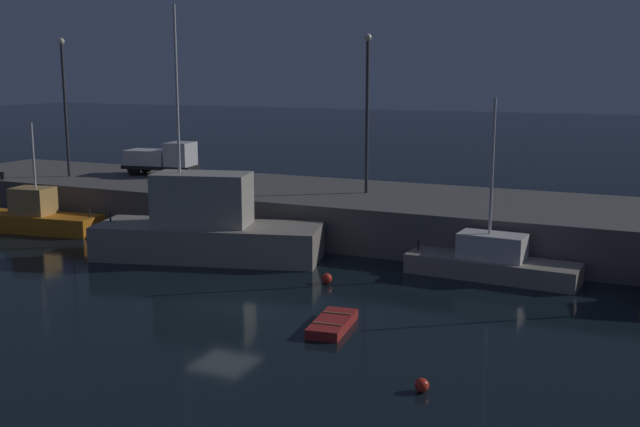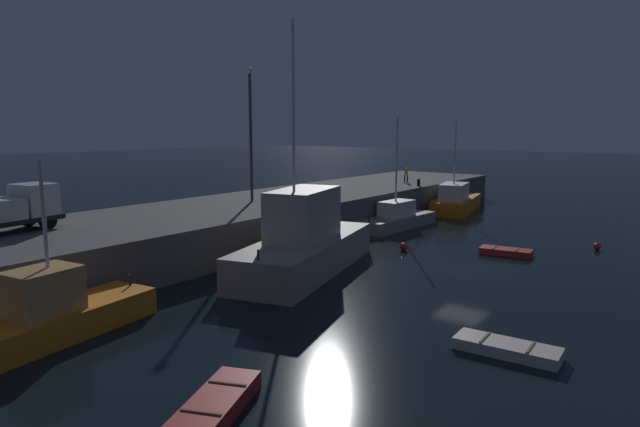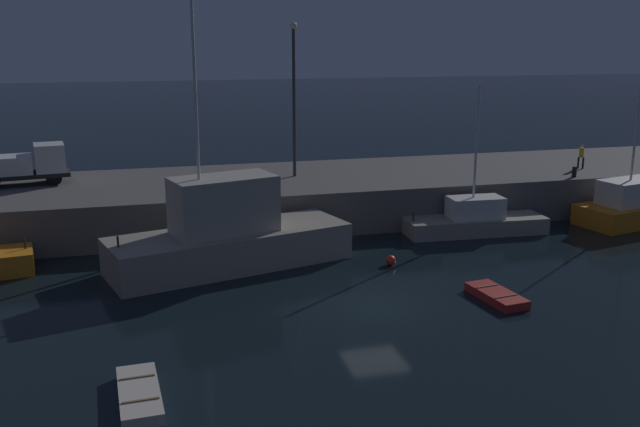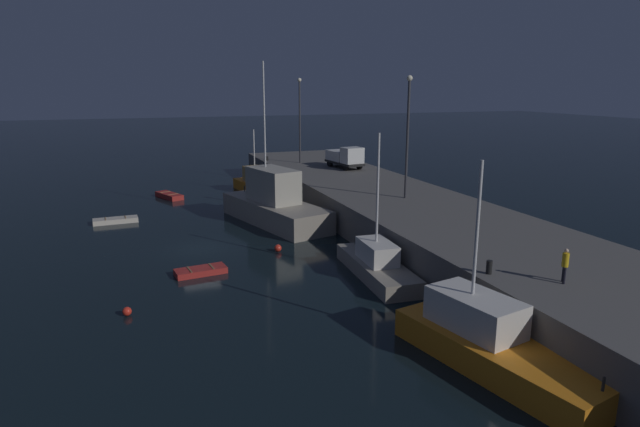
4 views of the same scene
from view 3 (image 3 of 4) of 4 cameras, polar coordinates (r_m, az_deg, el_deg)
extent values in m
plane|color=black|center=(29.45, 4.54, -7.51)|extent=(320.00, 320.00, 0.00)
cube|color=#5B5956|center=(43.52, -2.20, 1.40)|extent=(62.80, 10.51, 2.50)
cylinder|color=#262626|center=(36.17, -22.87, -2.27)|extent=(0.10, 0.10, 0.50)
cube|color=gray|center=(34.32, -7.31, -2.83)|extent=(12.23, 6.72, 1.78)
cube|color=#ADA899|center=(33.65, -7.84, 0.74)|extent=(5.34, 3.67, 2.69)
cylinder|color=silver|center=(32.39, -10.13, 10.08)|extent=(0.14, 0.14, 8.40)
cylinder|color=#262626|center=(32.42, -16.13, -2.21)|extent=(0.10, 0.10, 0.50)
cube|color=silver|center=(45.52, 24.02, 1.63)|extent=(4.25, 2.85, 1.46)
cylinder|color=silver|center=(44.82, 24.31, 5.97)|extent=(0.14, 0.14, 5.52)
cube|color=gray|center=(40.78, 12.49, -0.94)|extent=(8.14, 2.79, 0.93)
cube|color=silver|center=(40.51, 12.53, 0.50)|extent=(3.15, 1.79, 1.18)
cylinder|color=silver|center=(39.76, 12.62, 5.74)|extent=(0.14, 0.14, 6.31)
cylinder|color=#262626|center=(39.27, 7.61, -0.23)|extent=(0.10, 0.10, 0.50)
cube|color=beige|center=(22.88, -14.49, -14.09)|extent=(1.42, 3.54, 0.40)
cube|color=olive|center=(23.46, -14.65, -12.76)|extent=(1.11, 0.14, 0.04)
cube|color=olive|center=(22.10, -14.39, -14.51)|extent=(1.11, 0.14, 0.04)
cube|color=#B22823|center=(30.90, 14.16, -6.49)|extent=(1.61, 3.13, 0.37)
cube|color=olive|center=(30.33, 14.91, -6.52)|extent=(1.11, 0.22, 0.04)
cube|color=olive|center=(31.32, 13.47, -5.76)|extent=(1.11, 0.22, 0.04)
sphere|color=red|center=(34.52, 5.76, -3.80)|extent=(0.49, 0.49, 0.49)
cylinder|color=#38383D|center=(42.84, -2.13, 8.88)|extent=(0.20, 0.20, 8.83)
sphere|color=#F9EFCC|center=(42.66, -2.18, 15.04)|extent=(0.44, 0.44, 0.44)
cylinder|color=black|center=(45.07, -20.93, 3.13)|extent=(0.93, 0.40, 0.90)
cylinder|color=black|center=(43.44, -20.84, 2.75)|extent=(0.93, 0.40, 0.90)
cube|color=black|center=(44.22, -23.02, 2.90)|extent=(5.37, 2.68, 0.25)
cube|color=silver|center=(44.08, -21.14, 4.27)|extent=(1.90, 2.19, 1.61)
cube|color=silver|center=(44.13, -24.30, 3.59)|extent=(3.23, 2.37, 1.03)
cylinder|color=black|center=(48.91, 20.62, 3.87)|extent=(0.12, 0.12, 0.75)
cylinder|color=black|center=(48.92, 20.27, 3.90)|extent=(0.12, 0.12, 0.75)
cylinder|color=yellow|center=(48.80, 20.51, 4.67)|extent=(0.40, 0.40, 0.62)
sphere|color=beige|center=(48.74, 20.56, 5.16)|extent=(0.18, 0.18, 0.18)
cylinder|color=black|center=(45.83, 19.99, 3.21)|extent=(0.28, 0.28, 0.64)
camera|label=1|loc=(25.45, 74.89, 0.76)|focal=42.59mm
camera|label=2|loc=(23.74, -64.83, -1.90)|focal=30.53mm
camera|label=4|loc=(50.19, 50.62, 9.28)|focal=30.01mm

